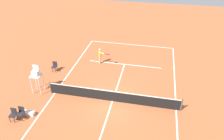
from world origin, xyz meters
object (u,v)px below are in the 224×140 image
(tennis_ball, at_px, (80,74))
(equipment_bag, at_px, (29,113))
(player_serving, at_px, (100,55))
(umpire_chair, at_px, (36,75))
(courtside_chair_near, at_px, (21,112))
(courtside_chair_far, at_px, (13,114))
(courtside_chair_mid, at_px, (55,66))

(tennis_ball, distance_m, equipment_bag, 6.18)
(player_serving, height_order, equipment_bag, player_serving)
(umpire_chair, bearing_deg, player_serving, -123.90)
(umpire_chair, bearing_deg, equipment_bag, 103.59)
(umpire_chair, distance_m, courtside_chair_near, 3.30)
(tennis_ball, distance_m, umpire_chair, 4.33)
(courtside_chair_far, bearing_deg, courtside_chair_near, -149.26)
(umpire_chair, relative_size, courtside_chair_near, 2.54)
(courtside_chair_far, distance_m, equipment_bag, 1.07)
(tennis_ball, xyz_separation_m, courtside_chair_near, (2.05, 6.36, 0.50))
(courtside_chair_mid, relative_size, equipment_bag, 1.25)
(player_serving, distance_m, tennis_ball, 2.85)
(courtside_chair_near, bearing_deg, equipment_bag, -125.95)
(umpire_chair, bearing_deg, courtside_chair_far, 88.58)
(umpire_chair, distance_m, courtside_chair_mid, 3.43)
(courtside_chair_near, relative_size, equipment_bag, 1.25)
(courtside_chair_near, height_order, courtside_chair_mid, same)
(umpire_chair, xyz_separation_m, equipment_bag, (-0.65, 2.68, -1.46))
(umpire_chair, relative_size, courtside_chair_far, 2.54)
(player_serving, xyz_separation_m, courtside_chair_far, (3.83, 8.94, -0.42))
(tennis_ball, bearing_deg, umpire_chair, 53.76)
(courtside_chair_near, bearing_deg, player_serving, -111.45)
(courtside_chair_mid, bearing_deg, player_serving, -148.85)
(courtside_chair_near, relative_size, courtside_chair_far, 1.00)
(player_serving, relative_size, umpire_chair, 0.67)
(courtside_chair_near, distance_m, equipment_bag, 0.66)
(player_serving, distance_m, umpire_chair, 6.76)
(courtside_chair_mid, xyz_separation_m, courtside_chair_far, (-0.02, 6.61, 0.00))
(equipment_bag, bearing_deg, umpire_chair, -76.41)
(umpire_chair, height_order, equipment_bag, umpire_chair)
(courtside_chair_near, distance_m, courtside_chair_far, 0.49)
(courtside_chair_near, height_order, equipment_bag, courtside_chair_near)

